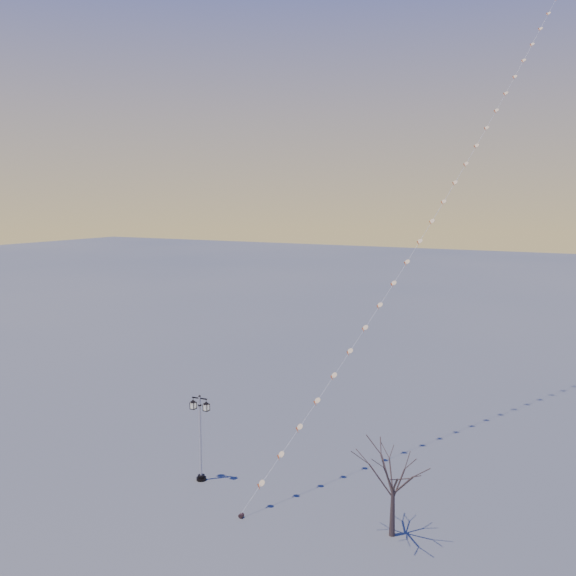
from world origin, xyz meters
The scene contains 4 objects.
ground centered at (0.00, 0.00, 0.00)m, with size 300.00×300.00×0.00m, color #5D615E.
street_lamp centered at (-1.65, 1.11, 2.42)m, with size 1.11×0.49×4.37m.
bare_tree centered at (8.32, 0.68, 2.68)m, with size 2.33×2.33×3.87m.
kite_train centered at (8.14, 20.03, 20.91)m, with size 12.79×42.73×42.03m.
Camera 1 is at (15.56, -22.17, 13.78)m, focal length 38.16 mm.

